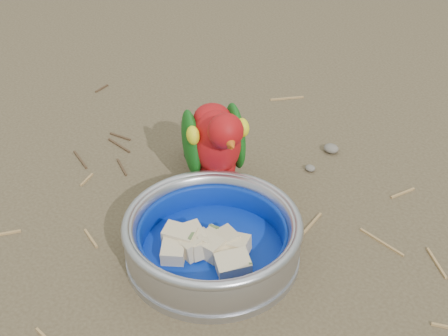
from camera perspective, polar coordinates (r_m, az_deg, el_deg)
The scene contains 6 objects.
ground at distance 0.84m, azimuth 0.33°, elevation -5.49°, with size 60.00×60.00×0.00m, color brown.
food_bowl at distance 0.79m, azimuth -1.03°, elevation -7.80°, with size 0.22×0.22×0.02m, color #B2B2BA.
bowl_wall at distance 0.77m, azimuth -1.06°, elevation -6.16°, with size 0.22×0.22×0.04m, color #B2B2BA, non-canonical shape.
fruit_wedges at distance 0.78m, azimuth -1.05°, elevation -6.55°, with size 0.13×0.13×0.03m, color beige, non-canonical shape.
lory_parrot at distance 0.86m, azimuth -0.74°, elevation 1.70°, with size 0.09×0.18×0.15m, color #AD0E11, non-canonical shape.
ground_debris at distance 0.92m, azimuth 2.36°, elevation -1.54°, with size 0.90×0.80×0.01m, color #AC844F, non-canonical shape.
Camera 1 is at (0.40, -0.50, 0.54)m, focal length 50.00 mm.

